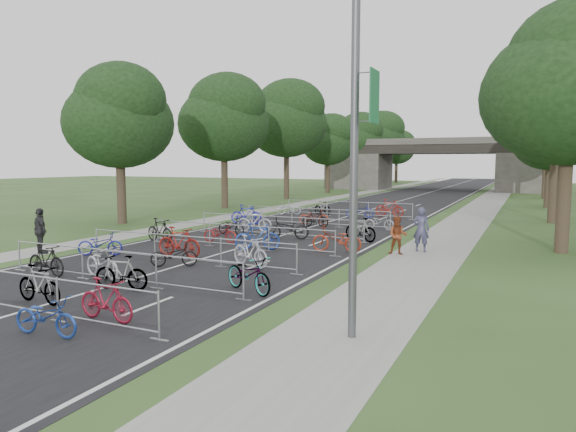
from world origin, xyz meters
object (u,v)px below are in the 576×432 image
bike_1 (39,285)px  pedestrian_b (398,236)px  overpass_bridge (439,164)px  pedestrian_a (421,230)px  bike_2 (46,317)px  lamppost (356,142)px  pedestrian_c (40,231)px

bike_1 → pedestrian_b: 13.59m
overpass_bridge → pedestrian_a: size_ratio=16.09×
pedestrian_a → pedestrian_b: pedestrian_a is taller
overpass_bridge → bike_2: bearing=-88.1°
pedestrian_b → bike_1: bearing=-128.6°
overpass_bridge → lamppost: (8.33, -63.00, 0.75)m
overpass_bridge → pedestrian_b: overpass_bridge is taller
bike_2 → pedestrian_c: pedestrian_c is taller
bike_2 → pedestrian_b: 14.16m
pedestrian_a → lamppost: bearing=96.0°
pedestrian_a → pedestrian_c: size_ratio=1.00×
bike_2 → pedestrian_a: size_ratio=0.89×
bike_1 → lamppost: bearing=-78.8°
overpass_bridge → bike_1: bearing=-90.2°
lamppost → bike_1: size_ratio=4.66×
bike_2 → pedestrian_a: 15.47m
lamppost → bike_2: lamppost is taller
bike_1 → overpass_bridge: bearing=3.7°
overpass_bridge → lamppost: 63.55m
lamppost → bike_2: (-6.16, -2.85, -3.83)m
lamppost → overpass_bridge: bearing=97.5°
pedestrian_b → pedestrian_a: bearing=49.3°
lamppost → pedestrian_c: size_ratio=4.25×
overpass_bridge → pedestrian_c: size_ratio=16.06×
overpass_bridge → pedestrian_b: 52.98m
lamppost → bike_2: 7.80m
pedestrian_b → pedestrian_c: (-13.60, -6.26, 0.16)m
bike_2 → pedestrian_b: (4.63, 13.38, 0.36)m
overpass_bridge → pedestrian_c: 59.18m
pedestrian_a → bike_2: bearing=71.7°
pedestrian_c → bike_1: bearing=160.3°
bike_2 → bike_1: bearing=48.4°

